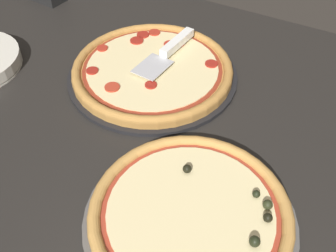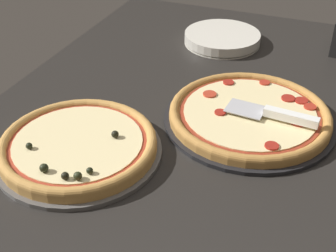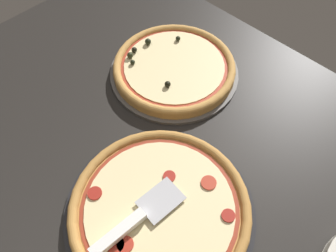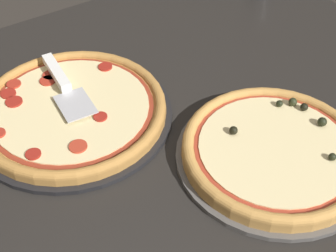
# 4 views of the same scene
# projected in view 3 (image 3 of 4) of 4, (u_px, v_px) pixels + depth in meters

# --- Properties ---
(ground_plane) EXTENTS (1.53, 1.06, 0.04)m
(ground_plane) POSITION_uv_depth(u_px,v_px,m) (177.00, 167.00, 0.79)
(ground_plane) COLOR black
(pizza_pan_front) EXTENTS (0.41, 0.41, 0.01)m
(pizza_pan_front) POSITION_uv_depth(u_px,v_px,m) (160.00, 211.00, 0.70)
(pizza_pan_front) COLOR black
(pizza_pan_front) RESTS_ON ground_plane
(pizza_front) EXTENTS (0.39, 0.39, 0.03)m
(pizza_front) POSITION_uv_depth(u_px,v_px,m) (160.00, 208.00, 0.69)
(pizza_front) COLOR #B77F3D
(pizza_front) RESTS_ON pizza_pan_front
(pizza_pan_back) EXTENTS (0.36, 0.36, 0.01)m
(pizza_pan_back) POSITION_uv_depth(u_px,v_px,m) (174.00, 72.00, 0.93)
(pizza_pan_back) COLOR #565451
(pizza_pan_back) RESTS_ON ground_plane
(pizza_back) EXTENTS (0.34, 0.34, 0.04)m
(pizza_back) POSITION_uv_depth(u_px,v_px,m) (174.00, 67.00, 0.92)
(pizza_back) COLOR #C68E47
(pizza_back) RESTS_ON pizza_pan_back
(serving_spatula) EXTENTS (0.07, 0.22, 0.02)m
(serving_spatula) POSITION_uv_depth(u_px,v_px,m) (127.00, 226.00, 0.65)
(serving_spatula) COLOR #B7B7BC
(serving_spatula) RESTS_ON pizza_front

